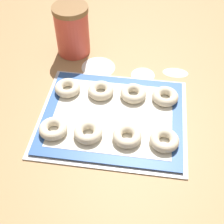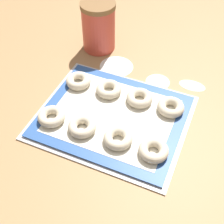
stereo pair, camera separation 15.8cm
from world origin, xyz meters
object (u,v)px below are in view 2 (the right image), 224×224
(bagel_front_mid_left, at_px, (82,127))
(bagel_back_far_right, at_px, (171,107))
(bagel_front_far_left, at_px, (52,117))
(bagel_back_mid_left, at_px, (109,89))
(bagel_front_far_right, at_px, (154,150))
(bagel_back_far_left, at_px, (78,81))
(bagel_back_mid_right, at_px, (139,98))
(bagel_front_mid_right, at_px, (118,138))
(flour_canister, at_px, (99,26))
(baking_tray, at_px, (112,117))

(bagel_front_mid_left, relative_size, bagel_back_far_right, 1.00)
(bagel_front_far_left, distance_m, bagel_back_mid_left, 0.19)
(bagel_front_far_right, bearing_deg, bagel_back_far_left, 151.81)
(bagel_front_far_left, xyz_separation_m, bagel_back_mid_left, (0.10, 0.16, 0.00))
(bagel_back_far_right, bearing_deg, bagel_back_mid_left, -179.41)
(bagel_back_mid_right, bearing_deg, bagel_back_mid_left, -179.18)
(bagel_front_mid_right, bearing_deg, flour_canister, 121.34)
(bagel_back_mid_right, bearing_deg, bagel_front_mid_right, -90.38)
(bagel_front_far_left, xyz_separation_m, bagel_back_far_left, (0.00, 0.16, 0.00))
(bagel_back_far_right, bearing_deg, bagel_front_mid_right, -120.46)
(bagel_back_mid_right, height_order, bagel_back_far_right, same)
(bagel_back_mid_right, bearing_deg, bagel_front_far_left, -140.49)
(bagel_back_mid_left, distance_m, bagel_back_mid_right, 0.10)
(baking_tray, xyz_separation_m, bagel_back_far_left, (-0.15, 0.08, 0.02))
(baking_tray, distance_m, bagel_back_far_left, 0.17)
(bagel_front_mid_right, relative_size, bagel_back_mid_left, 1.00)
(bagel_back_mid_left, height_order, bagel_back_mid_right, same)
(bagel_front_mid_right, bearing_deg, bagel_back_mid_left, 121.05)
(bagel_back_mid_right, bearing_deg, bagel_back_far_right, 0.36)
(bagel_front_far_left, relative_size, bagel_front_mid_left, 1.00)
(bagel_front_far_left, distance_m, bagel_back_far_left, 0.16)
(bagel_front_mid_right, height_order, bagel_back_far_left, same)
(bagel_back_mid_left, bearing_deg, bagel_front_far_right, -39.65)
(flour_canister, bearing_deg, bagel_back_mid_left, -58.44)
(bagel_back_mid_right, distance_m, flour_canister, 0.32)
(bagel_front_far_left, distance_m, bagel_front_mid_left, 0.10)
(bagel_back_far_left, bearing_deg, bagel_front_far_left, -90.16)
(bagel_back_far_right, xyz_separation_m, flour_canister, (-0.32, 0.21, 0.06))
(bagel_front_far_left, height_order, bagel_back_mid_left, same)
(bagel_back_far_right, relative_size, flour_canister, 0.45)
(baking_tray, height_order, bagel_back_far_left, bagel_back_far_left)
(bagel_front_far_left, relative_size, bagel_back_mid_left, 1.00)
(bagel_back_mid_left, xyz_separation_m, flour_canister, (-0.13, 0.21, 0.06))
(bagel_back_mid_right, bearing_deg, bagel_front_far_right, -59.31)
(bagel_front_far_left, distance_m, bagel_front_mid_right, 0.20)
(bagel_back_mid_right, bearing_deg, flour_canister, 137.22)
(bagel_front_far_right, relative_size, bagel_back_mid_right, 1.00)
(bagel_back_mid_left, bearing_deg, bagel_back_far_left, -178.72)
(flour_canister, bearing_deg, bagel_front_mid_right, -58.66)
(bagel_back_far_left, bearing_deg, bagel_front_mid_right, -38.59)
(bagel_front_mid_right, relative_size, bagel_back_far_left, 1.00)
(bagel_front_mid_right, bearing_deg, bagel_back_far_left, 141.41)
(baking_tray, height_order, bagel_front_far_right, bagel_front_far_right)
(bagel_back_mid_right, height_order, flour_canister, flour_canister)
(bagel_back_mid_left, relative_size, flour_canister, 0.45)
(bagel_front_far_right, bearing_deg, bagel_back_far_right, 90.61)
(bagel_front_mid_left, bearing_deg, baking_tray, 57.00)
(baking_tray, distance_m, bagel_front_far_right, 0.17)
(baking_tray, xyz_separation_m, flour_canister, (-0.18, 0.30, 0.08))
(bagel_front_mid_left, xyz_separation_m, bagel_back_mid_left, (0.01, 0.16, 0.00))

